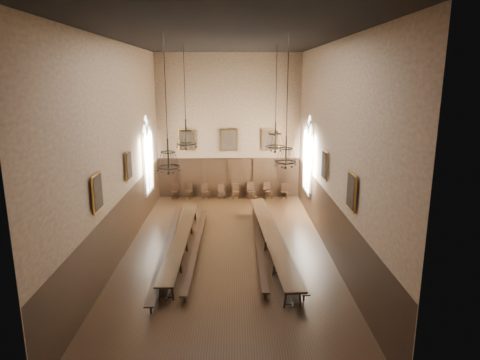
{
  "coord_description": "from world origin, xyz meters",
  "views": [
    {
      "loc": [
        0.3,
        -17.7,
        7.55
      ],
      "look_at": [
        0.6,
        1.5,
        2.91
      ],
      "focal_mm": 32.0,
      "sensor_mm": 36.0,
      "label": 1
    }
  ],
  "objects_px": {
    "chair_7": "(284,194)",
    "table_left": "(181,244)",
    "bench_left_outer": "(168,246)",
    "chandelier_back_left": "(186,138)",
    "bench_right_outer": "(283,246)",
    "chair_5": "(251,194)",
    "chair_0": "(175,194)",
    "bench_left_inner": "(197,246)",
    "chair_1": "(188,194)",
    "bench_right_inner": "(259,245)",
    "chair_2": "(205,194)",
    "chair_6": "(268,193)",
    "chandelier_front_left": "(168,158)",
    "chair_4": "(236,194)",
    "chair_3": "(222,194)",
    "chandelier_back_right": "(275,140)",
    "chandelier_front_right": "(286,153)",
    "table_right": "(271,242)"
  },
  "relations": [
    {
      "from": "table_left",
      "to": "chair_3",
      "type": "bearing_deg",
      "value": 79.74
    },
    {
      "from": "chair_5",
      "to": "chandelier_front_left",
      "type": "distance_m",
      "value": 12.11
    },
    {
      "from": "bench_left_inner",
      "to": "chandelier_back_left",
      "type": "distance_m",
      "value": 5.0
    },
    {
      "from": "bench_right_outer",
      "to": "chandelier_back_right",
      "type": "height_order",
      "value": "chandelier_back_right"
    },
    {
      "from": "table_right",
      "to": "chandelier_front_right",
      "type": "distance_m",
      "value": 5.06
    },
    {
      "from": "chair_2",
      "to": "chandelier_back_left",
      "type": "height_order",
      "value": "chandelier_back_left"
    },
    {
      "from": "chair_4",
      "to": "chandelier_front_right",
      "type": "distance_m",
      "value": 11.98
    },
    {
      "from": "chair_0",
      "to": "chair_6",
      "type": "distance_m",
      "value": 5.92
    },
    {
      "from": "bench_right_outer",
      "to": "chair_4",
      "type": "height_order",
      "value": "chair_4"
    },
    {
      "from": "chair_2",
      "to": "chair_5",
      "type": "relative_size",
      "value": 0.92
    },
    {
      "from": "bench_right_outer",
      "to": "chandelier_back_right",
      "type": "relative_size",
      "value": 1.93
    },
    {
      "from": "chair_7",
      "to": "table_left",
      "type": "bearing_deg",
      "value": -112.39
    },
    {
      "from": "bench_left_outer",
      "to": "chandelier_front_left",
      "type": "xyz_separation_m",
      "value": [
        0.5,
        -2.16,
        4.33
      ]
    },
    {
      "from": "bench_right_inner",
      "to": "chair_2",
      "type": "relative_size",
      "value": 9.8
    },
    {
      "from": "chair_4",
      "to": "chair_1",
      "type": "bearing_deg",
      "value": -179.42
    },
    {
      "from": "bench_left_inner",
      "to": "chandelier_back_left",
      "type": "relative_size",
      "value": 2.03
    },
    {
      "from": "table_left",
      "to": "chandelier_back_right",
      "type": "distance_m",
      "value": 6.58
    },
    {
      "from": "table_right",
      "to": "chair_5",
      "type": "distance_m",
      "value": 8.43
    },
    {
      "from": "chair_0",
      "to": "chair_1",
      "type": "xyz_separation_m",
      "value": [
        0.86,
        -0.06,
        0.03
      ]
    },
    {
      "from": "chair_6",
      "to": "chair_7",
      "type": "relative_size",
      "value": 1.09
    },
    {
      "from": "chair_1",
      "to": "chair_5",
      "type": "height_order",
      "value": "chair_5"
    },
    {
      "from": "table_left",
      "to": "chair_0",
      "type": "distance_m",
      "value": 8.65
    },
    {
      "from": "bench_left_outer",
      "to": "chair_6",
      "type": "xyz_separation_m",
      "value": [
        5.06,
        8.68,
        0.0
      ]
    },
    {
      "from": "chandelier_front_left",
      "to": "bench_left_inner",
      "type": "bearing_deg",
      "value": 71.8
    },
    {
      "from": "chair_7",
      "to": "chandelier_front_left",
      "type": "height_order",
      "value": "chandelier_front_left"
    },
    {
      "from": "bench_right_inner",
      "to": "bench_right_outer",
      "type": "xyz_separation_m",
      "value": [
        1.06,
        -0.15,
        0.0
      ]
    },
    {
      "from": "chair_3",
      "to": "chair_4",
      "type": "bearing_deg",
      "value": -16.7
    },
    {
      "from": "bench_left_outer",
      "to": "chandelier_back_left",
      "type": "xyz_separation_m",
      "value": [
        0.7,
        2.14,
        4.5
      ]
    },
    {
      "from": "bench_left_inner",
      "to": "table_left",
      "type": "bearing_deg",
      "value": 174.89
    },
    {
      "from": "chair_1",
      "to": "chair_2",
      "type": "xyz_separation_m",
      "value": [
        1.09,
        0.02,
        -0.02
      ]
    },
    {
      "from": "chair_7",
      "to": "chandelier_front_right",
      "type": "xyz_separation_m",
      "value": [
        -1.3,
        -10.84,
        4.57
      ]
    },
    {
      "from": "chair_1",
      "to": "chair_6",
      "type": "bearing_deg",
      "value": 18.9
    },
    {
      "from": "chair_7",
      "to": "chair_3",
      "type": "bearing_deg",
      "value": -170.72
    },
    {
      "from": "bench_left_outer",
      "to": "table_right",
      "type": "bearing_deg",
      "value": 2.3
    },
    {
      "from": "chandelier_front_left",
      "to": "chair_4",
      "type": "bearing_deg",
      "value": 76.91
    },
    {
      "from": "bench_left_inner",
      "to": "chandelier_back_right",
      "type": "xyz_separation_m",
      "value": [
        3.66,
        2.67,
        4.31
      ]
    },
    {
      "from": "bench_left_inner",
      "to": "chair_2",
      "type": "distance_m",
      "value": 8.55
    },
    {
      "from": "table_left",
      "to": "chair_2",
      "type": "bearing_deg",
      "value": 86.54
    },
    {
      "from": "chair_1",
      "to": "bench_right_outer",
      "type": "bearing_deg",
      "value": -40.91
    },
    {
      "from": "bench_right_outer",
      "to": "chair_5",
      "type": "height_order",
      "value": "chair_5"
    },
    {
      "from": "chandelier_back_left",
      "to": "chandelier_front_right",
      "type": "height_order",
      "value": "same"
    },
    {
      "from": "chair_5",
      "to": "chandelier_back_right",
      "type": "distance_m",
      "value": 7.26
    },
    {
      "from": "chair_4",
      "to": "chair_7",
      "type": "xyz_separation_m",
      "value": [
        3.08,
        -0.1,
        0.0
      ]
    },
    {
      "from": "bench_right_outer",
      "to": "chair_0",
      "type": "distance_m",
      "value": 10.43
    },
    {
      "from": "bench_left_outer",
      "to": "chair_1",
      "type": "relative_size",
      "value": 10.63
    },
    {
      "from": "chair_1",
      "to": "chandelier_back_right",
      "type": "distance_m",
      "value": 8.75
    },
    {
      "from": "bench_left_inner",
      "to": "bench_right_inner",
      "type": "height_order",
      "value": "bench_left_inner"
    },
    {
      "from": "chair_1",
      "to": "chair_5",
      "type": "relative_size",
      "value": 0.97
    },
    {
      "from": "chair_0",
      "to": "chair_1",
      "type": "bearing_deg",
      "value": -5.44
    },
    {
      "from": "bench_left_inner",
      "to": "bench_right_inner",
      "type": "bearing_deg",
      "value": 3.12
    }
  ]
}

